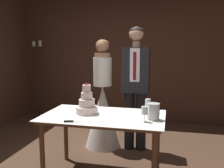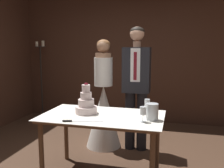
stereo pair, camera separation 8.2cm
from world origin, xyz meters
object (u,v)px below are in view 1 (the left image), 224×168
Objects in this scene: cake_knife at (76,121)px; wine_glass_middle at (145,111)px; tiered_cake at (87,104)px; hurricane_candle at (153,112)px; cake_table at (103,122)px; candle_stand at (39,83)px; groom at (136,82)px; wine_glass_near at (148,103)px; bride at (103,108)px.

cake_knife is 0.73m from wine_glass_middle.
tiered_cake is 2.25× the size of wine_glass_middle.
hurricane_candle reaches higher than cake_knife.
candle_stand reaches higher than cake_table.
groom is at bearing 108.97° from hurricane_candle.
tiered_cake reaches higher than cake_knife.
tiered_cake reaches higher than hurricane_candle.
tiered_cake is 1.00m from groom.
wine_glass_near is at bearing 23.83° from cake_table.
hurricane_candle is at bearing -48.66° from bride.
groom reaches higher than wine_glass_middle.
groom is (0.25, 0.91, 0.36)m from cake_table.
groom is at bearing 74.40° from cake_table.
tiered_cake is 0.22× the size of bride.
hurricane_candle is 0.10× the size of groom.
groom reaches higher than tiered_cake.
groom is (-0.32, 0.95, 0.18)m from hurricane_candle.
wine_glass_near is 0.10× the size of groom.
hurricane_candle is 3.40m from candle_stand.
candle_stand is at bearing 130.98° from tiered_cake.
cake_knife is at bearing -142.46° from wine_glass_near.
groom reaches higher than cake_knife.
cake_knife is 0.26× the size of bride.
bride is (-0.75, 1.05, -0.26)m from wine_glass_middle.
cake_table is 0.39m from cake_knife.
candle_stand is at bearing 151.71° from groom.
bride reaches higher than tiered_cake.
wine_glass_middle is 0.09× the size of groom.
cake_table is at bearing 164.42° from wine_glass_middle.
candle_stand reaches higher than wine_glass_middle.
cake_knife is 1.24m from bride.
cake_table is at bearing -46.43° from candle_stand.
tiered_cake is 0.38m from cake_knife.
hurricane_candle is (0.78, 0.28, 0.08)m from cake_knife.
bride is 0.66m from groom.
wine_glass_middle is 3.40m from candle_stand.
tiered_cake reaches higher than cake_table.
tiered_cake is 0.22× the size of candle_stand.
hurricane_candle is 1.28m from bride.
hurricane_candle is at bearing 4.96° from cake_knife.
hurricane_candle is 0.11× the size of candle_stand.
cake_table is 0.29m from tiered_cake.
bride is at bearing 137.37° from wine_glass_near.
tiered_cake is 2.78m from candle_stand.
bride is 0.99× the size of candle_stand.
hurricane_candle is at bearing -72.06° from wine_glass_near.
wine_glass_middle is (-0.00, -0.36, -0.01)m from wine_glass_near.
cake_knife is 1.34m from groom.
candle_stand is at bearing 137.99° from wine_glass_middle.
wine_glass_near is 0.10× the size of candle_stand.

